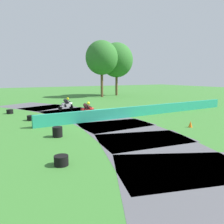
# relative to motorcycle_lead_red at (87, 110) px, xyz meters

# --- Properties ---
(ground_plane) EXTENTS (120.00, 120.00, 0.00)m
(ground_plane) POSITION_rel_motorcycle_lead_red_xyz_m (0.54, -1.95, -0.65)
(ground_plane) COLOR #38752D
(track_asphalt) EXTENTS (10.30, 32.54, 0.01)m
(track_asphalt) POSITION_rel_motorcycle_lead_red_xyz_m (-0.77, -2.00, -0.65)
(track_asphalt) COLOR #515156
(track_asphalt) RESTS_ON ground
(safety_barrier) EXTENTS (20.78, 1.06, 0.90)m
(safety_barrier) POSITION_rel_motorcycle_lead_red_xyz_m (5.39, -1.77, -0.20)
(safety_barrier) COLOR #239375
(safety_barrier) RESTS_ON ground
(motorcycle_lead_red) EXTENTS (1.70, 0.99, 1.43)m
(motorcycle_lead_red) POSITION_rel_motorcycle_lead_red_xyz_m (0.00, 0.00, 0.00)
(motorcycle_lead_red) COLOR black
(motorcycle_lead_red) RESTS_ON ground
(motorcycle_chase_white) EXTENTS (1.72, 1.13, 1.43)m
(motorcycle_chase_white) POSITION_rel_motorcycle_lead_red_xyz_m (-0.34, 4.68, -0.00)
(motorcycle_chase_white) COLOR black
(motorcycle_chase_white) RESTS_ON ground
(tire_stack_near) EXTENTS (0.58, 0.58, 0.40)m
(tire_stack_near) POSITION_rel_motorcycle_lead_red_xyz_m (-5.13, -9.45, -0.45)
(tire_stack_near) COLOR black
(tire_stack_near) RESTS_ON ground
(tire_stack_mid_a) EXTENTS (0.58, 0.58, 0.60)m
(tire_stack_mid_a) POSITION_rel_motorcycle_lead_red_xyz_m (-4.08, -5.16, -0.35)
(tire_stack_mid_a) COLOR black
(tire_stack_mid_a) RESTS_ON ground
(tire_stack_mid_b) EXTENTS (0.68, 0.68, 0.40)m
(tire_stack_mid_b) POSITION_rel_motorcycle_lead_red_xyz_m (-4.57, 0.82, -0.45)
(tire_stack_mid_b) COLOR black
(tire_stack_mid_b) RESTS_ON ground
(tire_stack_far) EXTENTS (0.61, 0.61, 0.40)m
(tire_stack_far) POSITION_rel_motorcycle_lead_red_xyz_m (-5.80, 5.25, -0.45)
(tire_stack_far) COLOR black
(tire_stack_far) RESTS_ON ground
(traffic_cone) EXTENTS (0.28, 0.28, 0.44)m
(traffic_cone) POSITION_rel_motorcycle_lead_red_xyz_m (4.78, -7.26, -0.43)
(traffic_cone) COLOR orange
(traffic_cone) RESTS_ON ground
(tree_far_left) EXTENTS (5.48, 5.48, 9.55)m
(tree_far_left) POSITION_rel_motorcycle_lead_red_xyz_m (9.81, 16.57, 6.00)
(tree_far_left) COLOR brown
(tree_far_left) RESTS_ON ground
(tree_far_right) EXTENTS (6.01, 6.01, 9.67)m
(tree_far_right) POSITION_rel_motorcycle_lead_red_xyz_m (13.68, 18.17, 5.85)
(tree_far_right) COLOR brown
(tree_far_right) RESTS_ON ground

